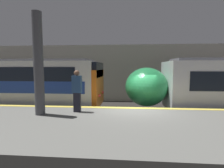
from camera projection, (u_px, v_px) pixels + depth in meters
ground_plane at (133, 128)px, 8.27m from camera, size 120.00×120.00×0.00m
platform at (136, 138)px, 5.88m from camera, size 40.00×4.72×1.03m
station_rear_barrier at (130, 73)px, 14.69m from camera, size 50.00×0.15×4.78m
support_pillar_near at (38, 64)px, 6.77m from camera, size 0.37×0.37×3.98m
person_waiting at (77, 90)px, 7.30m from camera, size 0.38×0.24×1.75m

